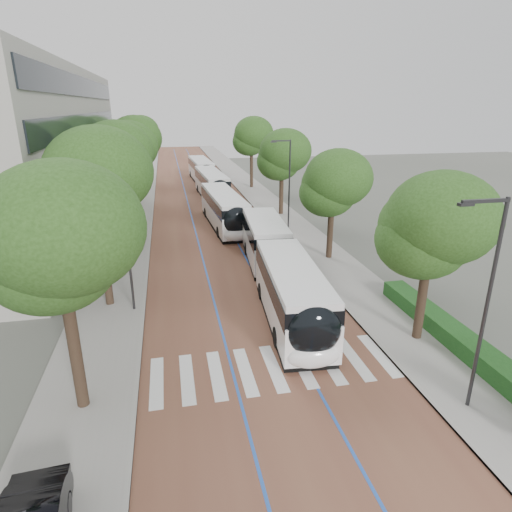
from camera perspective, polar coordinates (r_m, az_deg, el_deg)
The scene contains 19 objects.
ground at distance 18.53m, azimuth 2.49°, elevation -16.47°, with size 160.00×160.00×0.00m, color #51544C.
road at distance 55.73m, azimuth -7.65°, elevation 8.01°, with size 11.00×140.00×0.02m, color brown.
sidewalk_left at distance 55.71m, azimuth -15.43°, elevation 7.54°, with size 4.00×140.00×0.12m, color gray.
sidewalk_right at distance 56.72m, azimuth -0.01°, elevation 8.44°, with size 4.00×140.00×0.12m, color gray.
kerb_left at distance 55.62m, azimuth -13.46°, elevation 7.69°, with size 0.20×140.00×0.14m, color gray.
kerb_right at distance 56.38m, azimuth -1.92°, elevation 8.36°, with size 0.20×140.00×0.14m, color gray.
zebra_crossing at distance 19.35m, azimuth 2.34°, elevation -14.64°, with size 10.55×3.60×0.01m.
lane_line_left at distance 55.64m, azimuth -9.31°, elevation 7.93°, with size 0.12×126.00×0.01m, color #2452B4.
lane_line_right at distance 55.86m, azimuth -6.00°, elevation 8.12°, with size 0.12×126.00×0.01m, color #2452B4.
hedge at distance 22.01m, azimuth 26.62°, elevation -10.87°, with size 1.20×14.00×0.80m, color #153C14.
streetlight_near at distance 16.67m, azimuth 28.22°, elevation -4.26°, with size 1.82×0.20×8.00m.
streetlight_far at distance 38.46m, azimuth 4.22°, elevation 10.33°, with size 1.82×0.20×8.00m.
lamp_post_left at distance 23.63m, azimuth -16.80°, elevation 2.00°, with size 0.14×0.14×8.00m, color #2B2B2D.
trees_left at distance 41.44m, azimuth -17.22°, elevation 12.87°, with size 6.28×60.34×9.40m.
trees_right at distance 39.99m, azimuth 5.21°, elevation 12.31°, with size 5.27×47.11×9.01m.
lead_bus at distance 25.77m, azimuth 3.03°, elevation -1.60°, with size 3.91×18.53×3.20m.
bus_queued_0 at distance 40.20m, azimuth -4.21°, elevation 6.08°, with size 3.18×12.51×3.20m.
bus_queued_1 at distance 53.51m, azimuth -5.88°, elevation 9.37°, with size 3.21×12.52×3.20m.
bus_queued_2 at distance 66.44m, azimuth -7.28°, elevation 11.27°, with size 3.16×12.51×3.20m.
Camera 1 is at (-3.80, -14.53, 10.85)m, focal length 30.00 mm.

